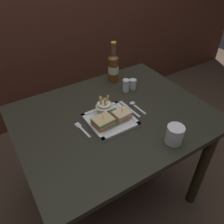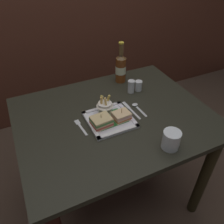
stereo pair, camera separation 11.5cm
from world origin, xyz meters
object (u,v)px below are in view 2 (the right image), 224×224
Objects in this scene: sandwich_half_right at (121,116)px; pepper_shaker at (138,86)px; dining_table at (114,133)px; water_glass at (171,141)px; fries_cup at (105,106)px; beer_bottle at (121,67)px; sandwich_half_left at (101,121)px; square_plate at (110,120)px; fork at (80,126)px; salt_shaker at (131,87)px; spoon at (137,106)px; knife at (130,109)px.

sandwich_half_right is 1.43× the size of pepper_shaker.
water_glass is (0.13, -0.32, 0.18)m from dining_table.
pepper_shaker is at bearing 33.28° from dining_table.
fries_cup is 1.69× the size of pepper_shaker.
fries_cup is 0.37m from beer_bottle.
sandwich_half_left is at bearing -150.58° from dining_table.
sandwich_half_left is at bearing 131.09° from water_glass.
pepper_shaker is at bearing 76.90° from water_glass.
square_plate is 2.21× the size of sandwich_half_left.
water_glass reaches higher than square_plate.
sandwich_half_right is 0.70× the size of fork.
salt_shaker is (0.19, 0.16, 0.17)m from dining_table.
pepper_shaker is at bearing 32.20° from sandwich_half_left.
square_plate is 0.87× the size of beer_bottle.
dining_table is 0.30m from salt_shaker.
beer_bottle is (0.24, 0.35, 0.09)m from square_plate.
dining_table is at bearing 104.99° from sandwich_half_right.
fries_cup is 0.40m from water_glass.
dining_table is 0.15m from square_plate.
water_glass is (0.17, -0.36, -0.01)m from fries_cup.
dining_table is at bearing 3.22° from fork.
spoon is 1.62× the size of salt_shaker.
fork is 1.65× the size of salt_shaker.
sandwich_half_left is 1.13× the size of sandwich_half_right.
pepper_shaker reaches higher than square_plate.
fork is (-0.16, 0.02, -0.01)m from square_plate.
sandwich_half_right is at bearing -136.69° from pepper_shaker.
knife is 0.18m from salt_shaker.
spoon reaches higher than knife.
dining_table is 0.24m from fork.
fork is 2.05× the size of pepper_shaker.
pepper_shaker is at bearing 21.20° from fork.
fork reaches higher than dining_table.
square_plate is at bearing -146.00° from pepper_shaker.
salt_shaker reaches higher than fork.
spoon is (0.15, 0.01, 0.14)m from dining_table.
knife is at bearing 3.05° from fork.
square_plate is at bearing 121.16° from water_glass.
knife is at bearing 34.46° from sandwich_half_right.
sandwich_half_right is 0.28m from salt_shaker.
spoon is at bearing 3.57° from fork.
fries_cup is 0.17m from fork.
salt_shaker is at bearing 28.96° from fries_cup.
sandwich_half_left is 0.37m from salt_shaker.
water_glass reaches higher than salt_shaker.
water_glass is (0.23, -0.27, 0.01)m from sandwich_half_left.
pepper_shaker is (0.11, 0.49, -0.01)m from water_glass.
pepper_shaker is at bearing 34.00° from square_plate.
pepper_shaker is (0.14, 0.16, 0.03)m from knife.
water_glass is at bearing -66.13° from sandwich_half_right.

